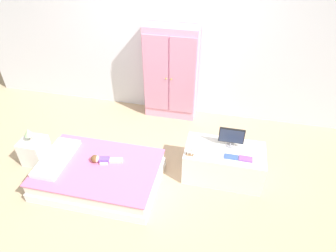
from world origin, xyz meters
The scene contains 13 objects.
ground_plane centered at (0.00, 0.00, -0.01)m, with size 10.00×10.00×0.02m, color tan.
back_wall centered at (0.00, 1.57, 1.35)m, with size 6.40×0.05×2.70m, color silver.
bed centered at (-0.46, -0.31, 0.14)m, with size 1.49×0.98×0.28m.
pillow centered at (-1.01, -0.31, 0.31)m, with size 0.32×0.71×0.06m, color white.
doll centered at (-0.45, -0.22, 0.32)m, with size 0.39×0.16×0.10m.
nightstand centered at (-1.46, -0.13, 0.18)m, with size 0.31×0.31×0.36m, color white.
table_lamp centered at (-1.46, -0.13, 0.49)m, with size 0.12×0.12×0.19m.
wardrobe centered at (0.09, 1.38, 0.75)m, with size 0.81×0.32×1.49m.
tv_stand centered at (1.04, 0.15, 0.22)m, with size 0.98×0.52×0.45m, color silver.
tv_monitor centered at (1.09, 0.24, 0.60)m, with size 0.31×0.10×0.26m.
rocking_horse_toy centered at (0.64, -0.04, 0.50)m, with size 0.09×0.04×0.11m.
book_blue centered at (1.11, 0.03, 0.45)m, with size 0.16×0.08×0.01m, color blue.
book_purple centered at (1.28, 0.03, 0.45)m, with size 0.16×0.09×0.02m, color #8E51B2.
Camera 1 is at (0.94, -2.61, 2.85)m, focal length 31.36 mm.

